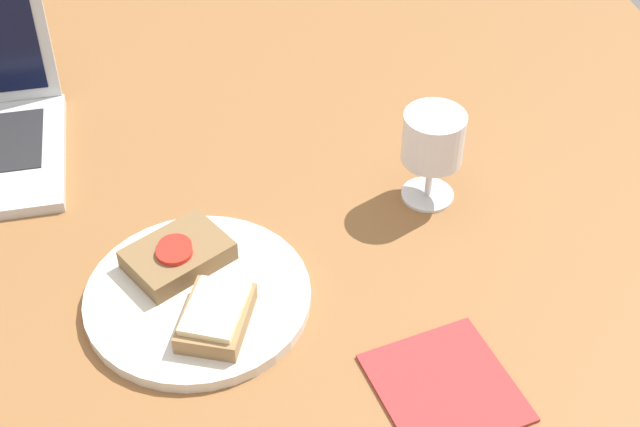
{
  "coord_description": "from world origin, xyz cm",
  "views": [
    {
      "loc": [
        -7.05,
        -73.06,
        75.62
      ],
      "look_at": [
        8.12,
        -0.23,
        8.0
      ],
      "focal_mm": 50.0,
      "sensor_mm": 36.0,
      "label": 1
    }
  ],
  "objects": [
    {
      "name": "wooden_table",
      "position": [
        0.0,
        0.0,
        1.5
      ],
      "size": [
        140.0,
        140.0,
        3.0
      ],
      "primitive_type": "cube",
      "color": "brown",
      "rests_on": "ground"
    },
    {
      "name": "sandwich_with_cheese",
      "position": [
        -5.16,
        -11.05,
        5.74
      ],
      "size": [
        9.59,
        11.04,
        2.83
      ],
      "color": "#937047",
      "rests_on": "plate"
    },
    {
      "name": "napkin",
      "position": [
        16.16,
        -22.81,
        3.2
      ],
      "size": [
        15.59,
        16.26,
        0.4
      ],
      "primitive_type": "cube",
      "rotation": [
        0.0,
        0.0,
        0.19
      ],
      "color": "#B23333",
      "rests_on": "wooden_table"
    },
    {
      "name": "sandwich_with_tomato",
      "position": [
        -8.25,
        -1.19,
        5.69
      ],
      "size": [
        13.29,
        12.1,
        2.91
      ],
      "color": "brown",
      "rests_on": "plate"
    },
    {
      "name": "plate",
      "position": [
        -6.69,
        -6.1,
        3.71
      ],
      "size": [
        24.67,
        24.67,
        1.41
      ],
      "primitive_type": "cylinder",
      "color": "silver",
      "rests_on": "wooden_table"
    },
    {
      "name": "wine_glass",
      "position": [
        22.94,
        5.65,
        11.33
      ],
      "size": [
        7.41,
        7.41,
        12.22
      ],
      "color": "white",
      "rests_on": "wooden_table"
    }
  ]
}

